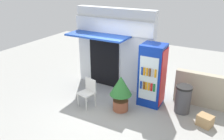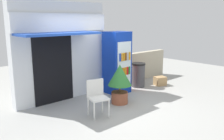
# 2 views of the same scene
# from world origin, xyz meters

# --- Properties ---
(ground) EXTENTS (16.00, 16.00, 0.00)m
(ground) POSITION_xyz_m (0.00, 0.00, 0.00)
(ground) COLOR #A3A39E
(storefront_building) EXTENTS (2.91, 1.16, 2.84)m
(storefront_building) POSITION_xyz_m (-0.62, 1.63, 1.46)
(storefront_building) COLOR silver
(storefront_building) RESTS_ON ground
(drink_cooler) EXTENTS (0.73, 0.71, 1.97)m
(drink_cooler) POSITION_xyz_m (1.05, 1.02, 0.98)
(drink_cooler) COLOR #0C2D9E
(drink_cooler) RESTS_ON ground
(plastic_chair) EXTENTS (0.53, 0.52, 0.89)m
(plastic_chair) POSITION_xyz_m (-0.63, -0.04, 0.52)
(plastic_chair) COLOR silver
(plastic_chair) RESTS_ON ground
(potted_plant_near_shop) EXTENTS (0.67, 0.67, 1.12)m
(potted_plant_near_shop) POSITION_xyz_m (0.38, 0.21, 0.68)
(potted_plant_near_shop) COLOR #995138
(potted_plant_near_shop) RESTS_ON ground
(trash_bin) EXTENTS (0.48, 0.48, 0.85)m
(trash_bin) POSITION_xyz_m (2.05, 1.00, 0.43)
(trash_bin) COLOR #47474C
(trash_bin) RESTS_ON ground
(stone_boundary_wall) EXTENTS (2.62, 0.24, 1.07)m
(stone_boundary_wall) POSITION_xyz_m (2.95, 1.68, 0.54)
(stone_boundary_wall) COLOR #B7AD93
(stone_boundary_wall) RESTS_ON ground
(cardboard_box) EXTENTS (0.47, 0.43, 0.31)m
(cardboard_box) POSITION_xyz_m (2.77, 0.59, 0.16)
(cardboard_box) COLOR tan
(cardboard_box) RESTS_ON ground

